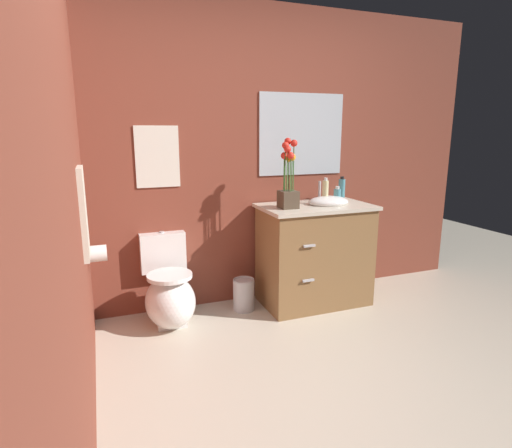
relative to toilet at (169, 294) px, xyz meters
name	(u,v)px	position (x,y,z in m)	size (l,w,h in m)	color
ground_plane	(357,416)	(0.74, -1.46, -0.24)	(8.67, 8.67, 0.00)	beige
wall_back	(268,158)	(0.94, 0.30, 1.01)	(4.04, 0.05, 2.50)	brown
wall_left	(68,181)	(-0.58, -0.94, 1.01)	(0.05, 4.84, 2.50)	brown
toilet	(169,294)	(0.00, 0.00, 0.00)	(0.38, 0.59, 0.69)	white
vanity_cabinet	(315,253)	(1.26, -0.03, 0.20)	(0.94, 0.56, 1.05)	brown
flower_vase	(288,183)	(0.97, -0.07, 0.83)	(0.14, 0.14, 0.56)	#4C3D2D
soap_bottle	(337,196)	(1.47, 0.00, 0.69)	(0.06, 0.06, 0.15)	teal
lotion_bottle	(342,189)	(1.58, 0.11, 0.73)	(0.06, 0.06, 0.22)	teal
hand_wash_bottle	(325,192)	(1.35, 0.00, 0.73)	(0.05, 0.05, 0.22)	beige
trash_bin	(244,294)	(0.63, 0.04, -0.11)	(0.18, 0.18, 0.27)	#B7B7BC
wall_poster	(157,157)	(0.00, 0.27, 1.04)	(0.34, 0.01, 0.48)	silver
wall_mirror	(302,134)	(1.25, 0.27, 1.21)	(0.80, 0.01, 0.70)	#B2BCC6
hanging_towel	(83,213)	(-0.54, -0.57, 0.78)	(0.03, 0.28, 0.52)	beige
toilet_paper_roll	(98,253)	(-0.49, -0.20, 0.44)	(0.11, 0.11, 0.11)	white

